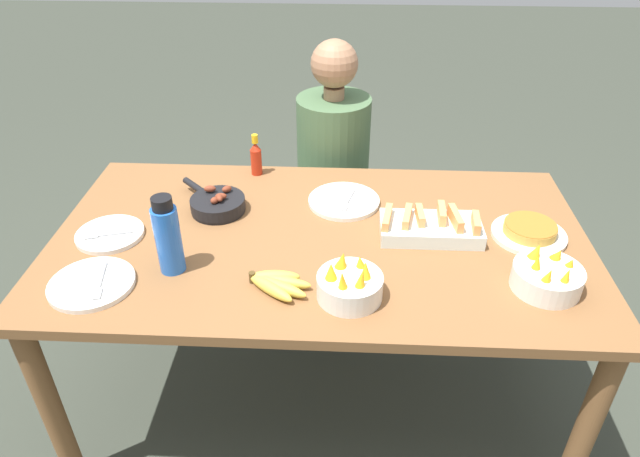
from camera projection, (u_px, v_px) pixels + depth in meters
name	position (u px, v px, depth m)	size (l,w,h in m)	color
ground_plane	(320.00, 391.00, 2.35)	(14.00, 14.00, 0.00)	#383D33
dining_table	(320.00, 258.00, 1.97)	(1.79, 0.98, 0.78)	brown
banana_bunch	(275.00, 283.00, 1.68)	(0.20, 0.14, 0.04)	gold
melon_tray	(431.00, 227.00, 1.90)	(0.34, 0.17, 0.09)	silver
skillet	(217.00, 204.00, 2.03)	(0.26, 0.26, 0.08)	black
frittata_plate_center	(529.00, 231.00, 1.90)	(0.25, 0.25, 0.05)	silver
empty_plate_near_front	(110.00, 234.00, 1.91)	(0.22, 0.22, 0.02)	silver
empty_plate_far_left	(344.00, 201.00, 2.09)	(0.26, 0.26, 0.02)	silver
empty_plate_far_right	(92.00, 284.00, 1.69)	(0.25, 0.25, 0.02)	silver
fruit_bowl_mango	(547.00, 277.00, 1.67)	(0.20, 0.20, 0.12)	silver
fruit_bowl_citrus	(350.00, 285.00, 1.63)	(0.19, 0.19, 0.13)	silver
water_bottle	(168.00, 237.00, 1.70)	(0.08, 0.08, 0.26)	blue
hot_sauce_bottle	(256.00, 157.00, 2.24)	(0.04, 0.04, 0.17)	#B72814
person_figure	(333.00, 195.00, 2.66)	(0.35, 0.35, 1.23)	black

